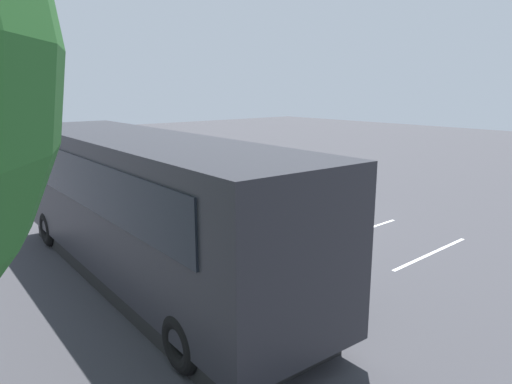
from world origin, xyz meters
TOP-DOWN VIEW (x-y plane):
  - ground_plane at (0.00, 0.00)m, footprint 80.00×80.00m
  - tour_bus at (-1.97, 5.04)m, footprint 10.70×2.95m
  - spectator_far_left at (-3.71, 2.12)m, footprint 0.58×0.34m
  - spectator_left at (-2.47, 2.10)m, footprint 0.57×0.38m
  - spectator_centre at (-1.31, 2.28)m, footprint 0.58×0.34m
  - parked_motorcycle_silver at (-4.97, 2.74)m, footprint 2.03×0.70m
  - stunt_motorcycle at (3.53, -1.95)m, footprint 1.97×0.79m
  - flagpole at (5.75, 6.12)m, footprint 0.78×0.36m
  - traffic_cone at (1.61, -1.48)m, footprint 0.34×0.34m
  - bay_line_a at (-5.33, -1.45)m, footprint 0.20×3.63m
  - bay_line_b at (-2.90, -1.45)m, footprint 0.21×3.99m
  - bay_line_c at (-0.47, -1.45)m, footprint 0.20×3.89m
  - bay_line_d at (1.96, -1.45)m, footprint 0.22×4.69m
  - bay_line_e at (4.38, -1.45)m, footprint 0.22×4.46m

SIDE VIEW (x-z plane):
  - ground_plane at x=0.00m, z-range 0.00..0.00m
  - bay_line_a at x=-5.33m, z-range 0.00..0.01m
  - bay_line_b at x=-2.90m, z-range 0.00..0.01m
  - bay_line_c at x=-0.47m, z-range 0.00..0.01m
  - bay_line_d at x=1.96m, z-range 0.00..0.01m
  - bay_line_e at x=4.38m, z-range 0.00..0.01m
  - traffic_cone at x=1.61m, z-range -0.01..0.62m
  - parked_motorcycle_silver at x=-4.97m, z-range -0.01..0.97m
  - spectator_far_left at x=-3.71m, z-range 0.15..1.82m
  - stunt_motorcycle at x=3.53m, z-range 0.15..1.88m
  - spectator_centre at x=-1.31m, z-range 0.17..1.94m
  - spectator_left at x=-2.47m, z-range 0.18..2.00m
  - tour_bus at x=-1.97m, z-range 0.02..3.27m
  - flagpole at x=5.75m, z-range -0.05..5.52m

